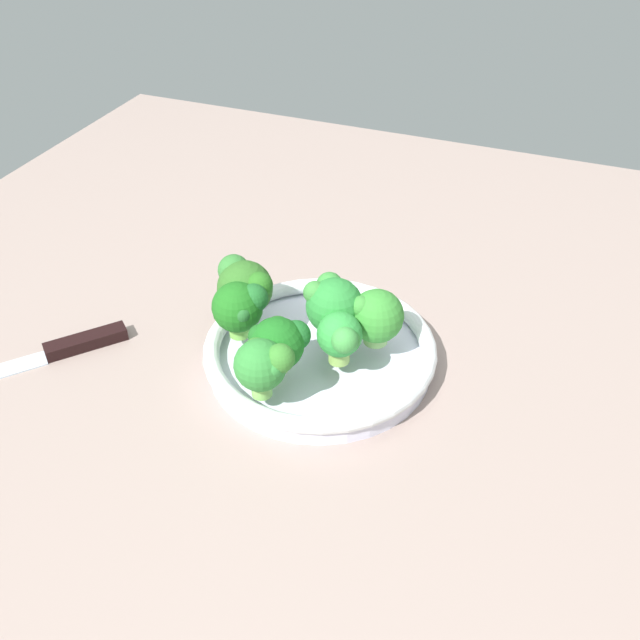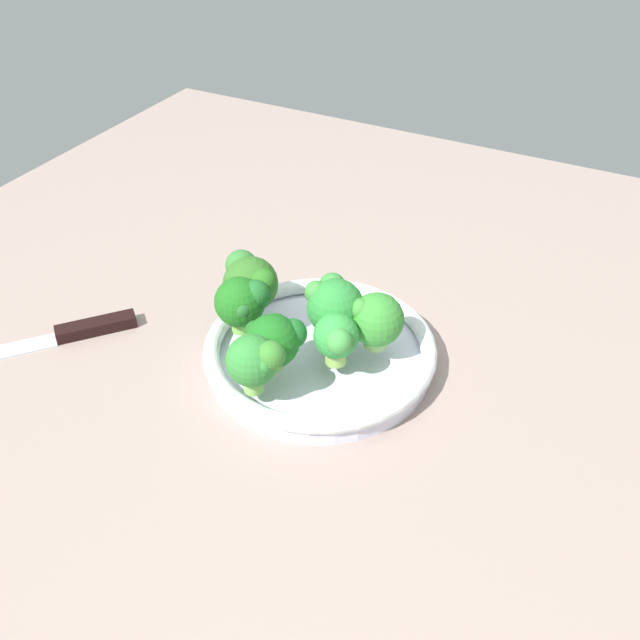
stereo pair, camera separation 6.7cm
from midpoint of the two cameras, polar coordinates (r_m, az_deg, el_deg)
name	(u,v)px [view 2 (the right image)]	position (r cm, az deg, el deg)	size (l,w,h in cm)	color
ground_plane	(311,355)	(87.38, 1.46, -2.82)	(130.00, 130.00, 2.50)	gray
bowl	(320,352)	(83.12, 2.30, -2.63)	(26.70, 26.70, 3.41)	silver
broccoli_floret_0	(255,360)	(73.24, -2.54, -3.26)	(5.45, 6.25, 6.79)	#7BBD57
broccoli_floret_1	(337,338)	(76.78, 3.84, -1.52)	(5.58, 5.16, 6.12)	#88B151
broccoli_floret_2	(242,302)	(81.37, -3.82, 1.34)	(5.78, 6.17, 6.80)	#7AC44D
broccoli_floret_3	(274,339)	(76.55, -1.16, -1.56)	(6.23, 6.17, 6.48)	#87BA51
broccoli_floret_4	(250,281)	(84.63, -3.28, 2.98)	(6.53, 7.70, 7.03)	#93C674
broccoli_floret_5	(334,305)	(80.21, 3.50, 1.11)	(6.47, 6.76, 7.47)	#75B455
broccoli_floret_6	(375,319)	(79.75, 6.77, -0.03)	(6.07, 6.07, 6.64)	#83B660
knife	(56,337)	(91.69, -18.13, -1.33)	(21.67, 19.24, 1.50)	silver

